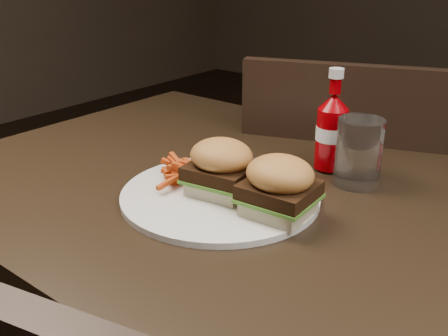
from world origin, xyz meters
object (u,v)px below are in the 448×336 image
Objects in this scene: dining_table at (265,202)px; tumbler at (359,154)px; plate at (220,195)px; chair_far at (339,228)px; ketchup_bottle at (331,139)px.

tumbler is (0.10, 0.13, 0.08)m from dining_table.
tumbler reaches higher than plate.
dining_table is at bearing 56.89° from plate.
chair_far is at bearing 117.38° from tumbler.
dining_table is 0.08m from plate.
plate reaches higher than dining_table.
chair_far is 3.66× the size of tumbler.
ketchup_bottle is 0.07m from tumbler.
plate is (-0.04, -0.07, 0.03)m from dining_table.
chair_far is at bearing 109.99° from ketchup_bottle.
dining_table is at bearing -103.02° from ketchup_bottle.
chair_far is 0.66m from plate.
tumbler is (0.07, -0.03, -0.01)m from ketchup_bottle.
ketchup_bottle reaches higher than plate.
dining_table is 0.59m from chair_far.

